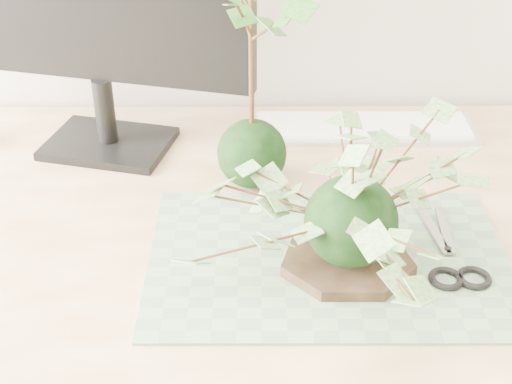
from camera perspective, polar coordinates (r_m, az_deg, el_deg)
desk at (r=1.04m, az=4.74°, el=-6.05°), size 1.60×0.70×0.74m
cutting_mat at (r=0.91m, az=5.80°, el=-5.32°), size 0.45×0.30×0.00m
stone_dish at (r=0.89m, az=7.31°, el=-5.69°), size 0.17×0.17×0.01m
ivy_kokedama at (r=0.82m, az=7.87°, el=0.67°), size 0.40×0.40×0.22m
keyboard at (r=1.21m, az=8.50°, el=5.13°), size 0.38×0.11×0.01m
scissors at (r=0.92m, az=15.58°, el=-5.78°), size 0.08×0.17×0.01m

